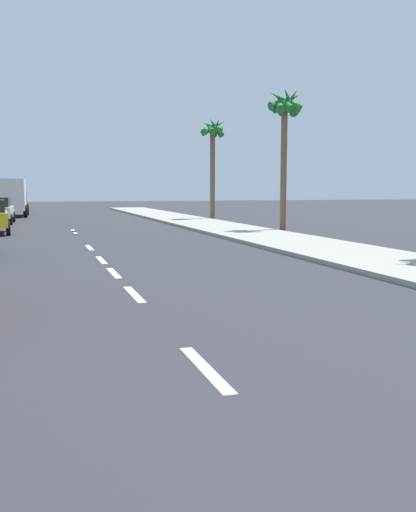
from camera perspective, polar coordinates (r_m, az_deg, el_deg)
ground_plane at (r=18.48m, az=-11.05°, el=0.13°), size 160.00×160.00×0.00m
sidewalk_strip at (r=22.41m, az=7.83°, el=1.50°), size 3.60×80.00×0.14m
lane_stripe_2 at (r=6.77m, az=-0.26°, el=-11.09°), size 0.16×1.80×0.01m
lane_stripe_3 at (r=11.44m, az=-7.35°, el=-3.78°), size 0.16×1.80×0.01m
lane_stripe_4 at (r=14.37m, az=-9.35°, el=-1.67°), size 0.16×1.80×0.01m
lane_stripe_5 at (r=17.05m, az=-10.56°, el=-0.39°), size 0.16×1.80×0.01m
lane_stripe_6 at (r=20.71m, az=-11.70°, el=0.82°), size 0.16×1.80×0.01m
lane_stripe_7 at (r=29.28m, az=-13.24°, el=2.46°), size 0.16×1.80×0.01m
lane_stripe_8 at (r=28.31m, az=-13.12°, el=2.32°), size 0.16×1.80×0.01m
delivery_truck at (r=45.75m, az=-19.19°, el=5.61°), size 2.77×6.28×2.80m
palm_tree_far at (r=28.29m, az=7.64°, el=13.65°), size 1.81×1.77×6.93m
palm_tree_distant at (r=38.51m, az=0.45°, el=11.53°), size 1.92×1.91×6.81m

